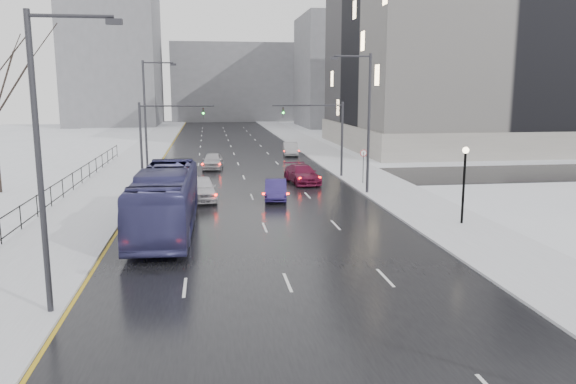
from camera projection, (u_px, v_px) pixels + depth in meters
name	position (u px, v px, depth m)	size (l,w,h in m)	color
road	(237.00, 161.00, 59.15)	(16.00, 150.00, 0.04)	black
cross_road	(245.00, 179.00, 47.46)	(130.00, 10.00, 0.04)	black
sidewalk_left	(135.00, 163.00, 57.68)	(5.00, 150.00, 0.16)	silver
sidewalk_right	(334.00, 159.00, 60.59)	(5.00, 150.00, 0.16)	silver
park_strip	(38.00, 165.00, 56.36)	(14.00, 150.00, 0.12)	white
tree_park_e	(0.00, 194.00, 41.05)	(9.45, 9.45, 13.50)	black
iron_fence	(7.00, 224.00, 27.97)	(0.06, 70.00, 1.30)	black
streetlight_r_mid	(366.00, 117.00, 39.79)	(2.95, 0.25, 10.00)	#2D2D33
streetlight_l_near	(45.00, 150.00, 18.05)	(2.95, 0.25, 10.00)	#2D2D33
streetlight_l_far	(148.00, 111.00, 49.21)	(2.95, 0.25, 10.00)	#2D2D33
lamppost_r_mid	(464.00, 174.00, 30.93)	(0.36, 0.36, 4.28)	black
mast_signal_right	(330.00, 130.00, 47.74)	(6.10, 0.33, 6.50)	#2D2D33
mast_signal_left	(154.00, 132.00, 45.70)	(6.10, 0.33, 6.50)	#2D2D33
no_uturn_sign	(363.00, 156.00, 44.43)	(0.60, 0.06, 2.70)	#2D2D33
civic_building	(498.00, 61.00, 73.66)	(41.00, 31.00, 24.80)	gray
bldg_far_right	(359.00, 72.00, 114.59)	(24.00, 20.00, 22.00)	slate
bldg_far_left	(114.00, 57.00, 116.84)	(18.00, 22.00, 28.00)	slate
bldg_far_center	(236.00, 83.00, 135.96)	(30.00, 18.00, 18.00)	slate
bus	(165.00, 200.00, 29.79)	(2.85, 12.20, 3.40)	navy
sedan_center_near	(202.00, 188.00, 38.40)	(1.92, 4.78, 1.63)	silver
sedan_right_near	(276.00, 190.00, 38.68)	(1.46, 4.18, 1.38)	navy
sedan_right_far	(302.00, 174.00, 45.36)	(2.07, 5.10, 1.48)	maroon
sedan_center_far	(213.00, 161.00, 53.46)	(1.84, 4.58, 1.56)	#ADABB0
sedan_right_distant	(291.00, 149.00, 64.24)	(1.58, 4.53, 1.49)	gray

